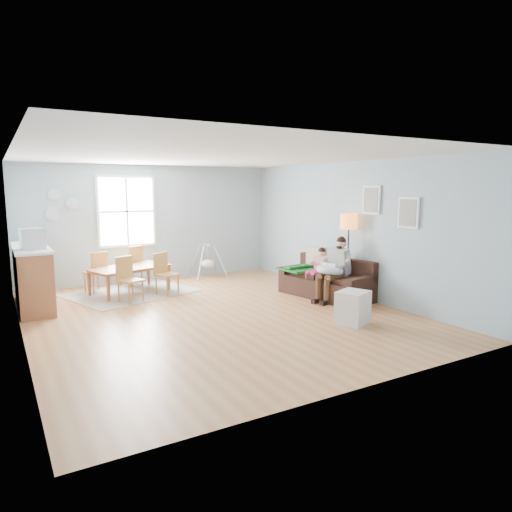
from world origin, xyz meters
TOP-DOWN VIEW (x-y plane):
  - room at (0.00, 0.00)m, footprint 8.40×9.40m
  - window at (-0.60, 3.46)m, footprint 1.32×0.08m
  - pictures at (2.97, -1.05)m, footprint 0.05×1.34m
  - wall_plates at (-2.00, 3.47)m, footprint 0.67×0.02m
  - sofa at (2.51, 0.06)m, footprint 1.14×2.04m
  - green_throw at (2.32, 0.68)m, footprint 0.93×0.77m
  - beige_pillow at (2.62, 0.59)m, footprint 0.24×0.48m
  - father at (2.43, -0.23)m, footprint 0.92×0.56m
  - nursing_pillow at (2.29, -0.25)m, footprint 0.55×0.54m
  - infant at (2.28, -0.22)m, footprint 0.22×0.36m
  - toddler at (2.40, 0.23)m, footprint 0.53×0.33m
  - floor_lamp at (2.80, -0.18)m, footprint 0.34×0.34m
  - storage_cube at (1.65, -1.62)m, footprint 0.60×0.57m
  - rug at (-0.85, 2.35)m, footprint 2.81×2.43m
  - dining_table at (-0.85, 2.35)m, footprint 1.79×1.34m
  - chair_sw at (-1.09, 1.66)m, footprint 0.52×0.52m
  - chair_se at (-0.28, 1.91)m, footprint 0.52×0.52m
  - chair_nw at (-1.43, 2.78)m, footprint 0.51×0.51m
  - chair_ne at (-0.61, 3.04)m, footprint 0.55×0.55m
  - counter at (-2.70, 2.10)m, footprint 0.60×2.02m
  - monitor at (-2.68, 1.72)m, footprint 0.40×0.38m
  - baby_swing at (1.22, 3.10)m, footprint 0.86×0.88m

SIDE VIEW (x-z plane):
  - rug at x=-0.85m, z-range 0.00..0.01m
  - storage_cube at x=1.65m, z-range 0.00..0.53m
  - sofa at x=2.51m, z-range -0.11..0.67m
  - dining_table at x=-0.85m, z-range 0.00..0.56m
  - baby_swing at x=1.22m, z-range -0.04..0.77m
  - chair_se at x=-0.28m, z-range 0.05..0.91m
  - chair_nw at x=-1.43m, z-range 0.05..0.92m
  - chair_sw at x=-1.09m, z-range 0.06..0.93m
  - green_throw at x=2.32m, z-range 0.48..0.52m
  - chair_ne at x=-0.61m, z-range 0.06..0.97m
  - counter at x=-2.70m, z-range 0.01..1.14m
  - nursing_pillow at x=2.29m, z-range 0.50..0.71m
  - father at x=2.43m, z-range 0.04..1.28m
  - toddler at x=2.40m, z-range 0.27..1.06m
  - infant at x=2.28m, z-range 0.62..0.75m
  - beige_pillow at x=2.62m, z-range 0.48..0.94m
  - monitor at x=-2.68m, z-range 1.13..1.49m
  - floor_lamp at x=2.80m, z-range 0.55..2.22m
  - window at x=-0.60m, z-range 0.84..2.46m
  - wall_plates at x=-2.00m, z-range 1.50..2.16m
  - pictures at x=2.97m, z-range 1.48..2.22m
  - room at x=0.00m, z-range 0.47..4.37m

